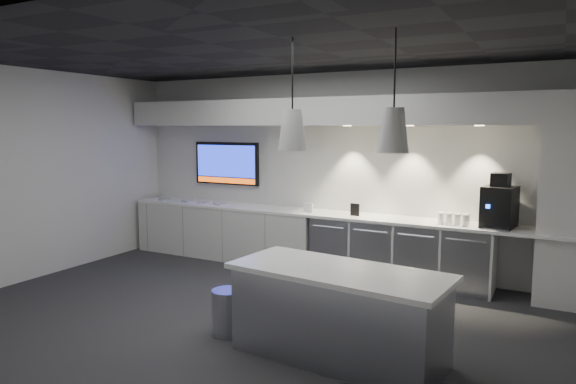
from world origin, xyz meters
The scene contains 27 objects.
floor centered at (0.00, 0.00, 0.00)m, with size 7.00×7.00×0.00m, color #29282B.
ceiling centered at (0.00, 0.00, 3.00)m, with size 7.00×7.00×0.00m, color black.
wall_back centered at (0.00, 2.50, 1.50)m, with size 7.00×7.00×0.00m, color silver.
wall_front centered at (0.00, -2.50, 1.50)m, with size 7.00×7.00×0.00m, color silver.
wall_left centered at (-3.50, 0.00, 1.50)m, with size 7.00×7.00×0.00m, color silver.
back_counter centered at (0.00, 2.17, 0.88)m, with size 6.80×0.65×0.04m, color white.
left_base_cabinets centered at (-1.75, 2.17, 0.43)m, with size 3.30×0.63×0.86m, color silver.
fridge_unit_a centered at (0.25, 2.17, 0.42)m, with size 0.60×0.61×0.85m, color #999BA1.
fridge_unit_b centered at (0.88, 2.17, 0.42)m, with size 0.60×0.61×0.85m, color #999BA1.
fridge_unit_c centered at (1.51, 2.17, 0.42)m, with size 0.60×0.61×0.85m, color #999BA1.
fridge_unit_d centered at (2.14, 2.17, 0.42)m, with size 0.60×0.61×0.85m, color #999BA1.
backsplash centered at (1.20, 2.48, 1.55)m, with size 4.60×0.03×1.30m, color silver.
soffit centered at (0.00, 2.20, 2.40)m, with size 6.90×0.60×0.40m, color silver.
column centered at (3.20, 2.20, 1.30)m, with size 0.55×0.55×2.60m, color silver.
wall_tv centered at (-1.90, 2.45, 1.56)m, with size 1.25×0.07×0.72m.
island centered at (1.38, -0.48, 0.44)m, with size 2.12×1.08×0.87m.
bin centered at (0.13, -0.50, 0.24)m, with size 0.34×0.34×0.48m, color #999BA1.
coffee_machine centered at (2.49, 2.20, 1.19)m, with size 0.45×0.60×0.70m.
sign_black centered at (0.56, 2.12, 0.99)m, with size 0.14×0.02×0.18m, color black.
sign_white centered at (-0.18, 2.09, 0.97)m, with size 0.18×0.02×0.14m, color white.
cup_cluster centered at (1.95, 2.08, 0.98)m, with size 0.39×0.18×0.15m, color white, non-canonical shape.
tray_a centered at (-2.99, 2.09, 0.91)m, with size 0.16×0.16×0.03m, color #A2A2A2.
tray_b centered at (-2.48, 2.10, 0.91)m, with size 0.16×0.16×0.03m, color #A2A2A2.
tray_c centered at (-2.19, 2.12, 0.91)m, with size 0.16×0.16×0.03m, color #A2A2A2.
tray_d centered at (-1.81, 2.11, 0.91)m, with size 0.16×0.16×0.03m, color #A2A2A2.
pendant_left centered at (0.89, -0.48, 2.15)m, with size 0.27×0.27×1.08m.
pendant_right centered at (1.86, -0.48, 2.15)m, with size 0.27×0.27×1.08m.
Camera 1 is at (3.13, -4.80, 2.18)m, focal length 32.00 mm.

